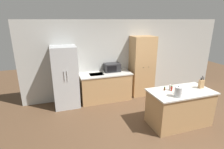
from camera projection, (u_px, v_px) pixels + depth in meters
ground_plane at (164, 126)px, 4.46m from camera, size 14.00×14.00×0.00m
wall_back at (129, 58)px, 6.18m from camera, size 7.20×0.06×2.60m
refrigerator at (65, 77)px, 5.27m from camera, size 0.74×0.73×1.87m
back_counter at (106, 86)px, 5.81m from camera, size 1.68×0.70×0.92m
pantry_cabinet at (142, 66)px, 6.08m from camera, size 0.79×0.58×2.07m
kitchen_island at (179, 107)px, 4.44m from camera, size 1.59×0.84×0.91m
microwave at (112, 67)px, 5.83m from camera, size 0.52×0.35×0.28m
knife_block at (201, 84)px, 4.45m from camera, size 0.13×0.08×0.32m
spice_bottle_tall_dark at (172, 88)px, 4.28m from camera, size 0.04×0.04×0.14m
spice_bottle_short_red at (170, 87)px, 4.35m from camera, size 0.05×0.05×0.14m
spice_bottle_amber_oil at (176, 92)px, 4.14m from camera, size 0.06×0.06×0.10m
spice_bottle_green_herb at (164, 89)px, 4.33m from camera, size 0.04×0.04×0.09m
kettle at (178, 92)px, 3.95m from camera, size 0.16×0.16×0.26m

